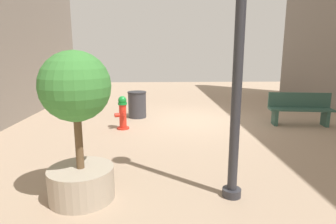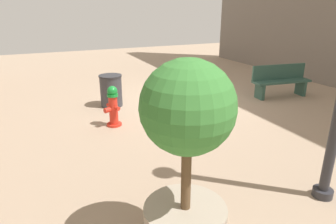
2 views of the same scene
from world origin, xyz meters
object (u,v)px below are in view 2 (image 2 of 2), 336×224
Objects in this scene: fire_hydrant at (113,106)px; planter_tree at (187,148)px; trash_bin at (111,91)px; bench_near at (280,80)px.

fire_hydrant is 0.43× the size of planter_tree.
planter_tree is 2.51× the size of trash_bin.
bench_near is at bearing 166.51° from trash_bin.
planter_tree reaches higher than trash_bin.
bench_near is (-5.17, -0.27, 0.03)m from fire_hydrant.
bench_near is at bearing -142.12° from planter_tree.
bench_near is at bearing -177.02° from fire_hydrant.
bench_near is 6.78m from planter_tree.
fire_hydrant is at bearing 77.84° from trash_bin.
planter_tree is (5.32, 4.14, 0.72)m from bench_near.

